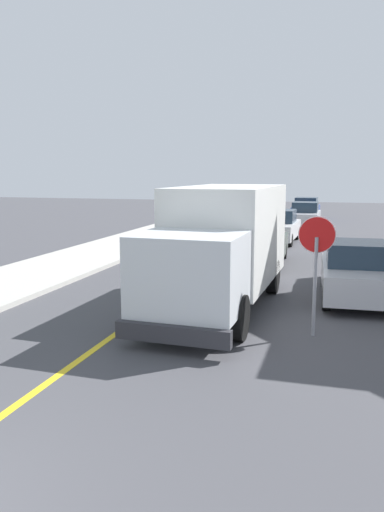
# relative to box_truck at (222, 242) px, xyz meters

# --- Properties ---
(centre_line_yellow) EXTENTS (0.16, 56.00, 0.01)m
(centre_line_yellow) POSITION_rel_box_truck_xyz_m (-1.75, 0.33, -1.76)
(centre_line_yellow) COLOR gold
(centre_line_yellow) RESTS_ON ground
(box_truck) EXTENTS (2.63, 7.25, 3.20)m
(box_truck) POSITION_rel_box_truck_xyz_m (0.00, 0.00, 0.00)
(box_truck) COLOR silver
(box_truck) RESTS_ON ground
(parked_car_near) EXTENTS (1.92, 4.45, 1.67)m
(parked_car_near) POSITION_rel_box_truck_xyz_m (0.03, 6.86, -0.97)
(parked_car_near) COLOR #4C564C
(parked_car_near) RESTS_ON ground
(parked_car_mid) EXTENTS (1.95, 4.46, 1.67)m
(parked_car_mid) POSITION_rel_box_truck_xyz_m (-0.03, 13.24, -0.97)
(parked_car_mid) COLOR silver
(parked_car_mid) RESTS_ON ground
(parked_car_far) EXTENTS (1.83, 4.41, 1.67)m
(parked_car_far) POSITION_rel_box_truck_xyz_m (0.81, 20.59, -0.97)
(parked_car_far) COLOR #B7B7BC
(parked_car_far) RESTS_ON ground
(parked_car_furthest) EXTENTS (1.94, 4.46, 1.67)m
(parked_car_furthest) POSITION_rel_box_truck_xyz_m (0.49, 26.82, -0.97)
(parked_car_furthest) COLOR #2D4793
(parked_car_furthest) RESTS_ON ground
(parked_van_across) EXTENTS (2.00, 4.48, 1.67)m
(parked_van_across) POSITION_rel_box_truck_xyz_m (3.45, 1.82, -0.97)
(parked_van_across) COLOR #B7B7BC
(parked_van_across) RESTS_ON ground
(stop_sign) EXTENTS (0.80, 0.10, 2.65)m
(stop_sign) POSITION_rel_box_truck_xyz_m (2.50, -1.83, 0.09)
(stop_sign) COLOR gray
(stop_sign) RESTS_ON ground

